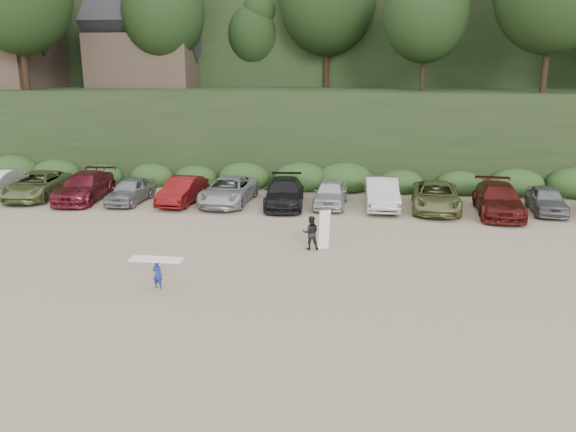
# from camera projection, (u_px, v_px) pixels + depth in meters

# --- Properties ---
(ground) EXTENTS (120.00, 120.00, 0.00)m
(ground) POSITION_uv_depth(u_px,v_px,m) (230.00, 266.00, 22.13)
(ground) COLOR tan
(ground) RESTS_ON ground
(hillside_backdrop) EXTENTS (90.00, 41.50, 28.00)m
(hillside_backdrop) POSITION_uv_depth(u_px,v_px,m) (309.00, 27.00, 53.68)
(hillside_backdrop) COLOR black
(hillside_backdrop) RESTS_ON ground
(parked_cars) EXTENTS (39.41, 6.24, 1.64)m
(parked_cars) POSITION_uv_depth(u_px,v_px,m) (246.00, 191.00, 31.67)
(parked_cars) COLOR #B2B2B8
(parked_cars) RESTS_ON ground
(child_surfer) EXTENTS (1.86, 0.53, 1.11)m
(child_surfer) POSITION_uv_depth(u_px,v_px,m) (157.00, 268.00, 19.71)
(child_surfer) COLOR navy
(child_surfer) RESTS_ON ground
(adult_surfer) EXTENTS (1.22, 0.64, 1.74)m
(adult_surfer) POSITION_uv_depth(u_px,v_px,m) (312.00, 232.00, 23.94)
(adult_surfer) COLOR black
(adult_surfer) RESTS_ON ground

